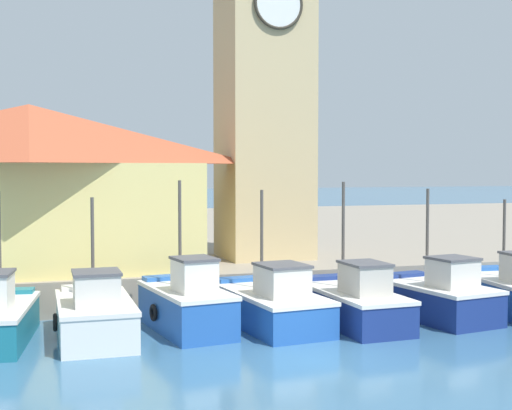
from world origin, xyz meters
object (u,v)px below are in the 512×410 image
object	(u,v)px
fishing_boat_left_outer	(95,315)
fishing_boat_left_inner	(187,304)
fishing_boat_mid_right	(438,297)
warehouse_left	(30,186)
fishing_boat_center	(353,302)
fishing_boat_mid_left	(271,304)
clock_tower	(264,78)

from	to	relation	value
fishing_boat_left_outer	fishing_boat_left_inner	xyz separation A→B (m)	(2.72, 0.28, 0.09)
fishing_boat_mid_right	warehouse_left	distance (m)	14.74
fishing_boat_left_inner	fishing_boat_center	xyz separation A→B (m)	(5.15, -0.67, -0.11)
fishing_boat_mid_left	warehouse_left	bearing A→B (deg)	138.49
fishing_boat_mid_left	fishing_boat_center	world-z (taller)	fishing_boat_center
clock_tower	warehouse_left	xyz separation A→B (m)	(-9.22, -1.03, -4.30)
fishing_boat_left_inner	clock_tower	world-z (taller)	clock_tower
fishing_boat_left_outer	clock_tower	distance (m)	13.13
fishing_boat_left_outer	fishing_boat_mid_right	bearing A→B (deg)	-2.84
fishing_boat_left_outer	fishing_boat_left_inner	size ratio (longest dim) A/B	0.98
fishing_boat_mid_right	warehouse_left	bearing A→B (deg)	151.27
fishing_boat_mid_left	fishing_boat_center	bearing A→B (deg)	-11.00
fishing_boat_mid_left	warehouse_left	xyz separation A→B (m)	(-7.05, 6.24, 3.57)
fishing_boat_left_outer	fishing_boat_mid_left	world-z (taller)	fishing_boat_mid_left
fishing_boat_mid_right	fishing_boat_mid_left	bearing A→B (deg)	173.34
fishing_boat_left_outer	fishing_boat_center	distance (m)	7.89
fishing_boat_center	fishing_boat_mid_right	distance (m)	2.97
fishing_boat_left_outer	fishing_boat_center	bearing A→B (deg)	-2.83
fishing_boat_left_inner	fishing_boat_mid_right	world-z (taller)	fishing_boat_left_inner
fishing_boat_left_outer	warehouse_left	bearing A→B (deg)	105.09
fishing_boat_mid_right	clock_tower	xyz separation A→B (m)	(-3.33, 7.91, 7.84)
fishing_boat_left_inner	fishing_boat_center	world-z (taller)	fishing_boat_left_inner
fishing_boat_mid_right	clock_tower	distance (m)	11.62
warehouse_left	fishing_boat_mid_right	bearing A→B (deg)	-28.73
fishing_boat_left_inner	fishing_boat_center	bearing A→B (deg)	-7.45
fishing_boat_mid_left	clock_tower	world-z (taller)	clock_tower
fishing_boat_center	warehouse_left	xyz separation A→B (m)	(-9.59, 6.73, 3.57)
fishing_boat_mid_right	clock_tower	bearing A→B (deg)	112.85
fishing_boat_left_inner	fishing_boat_left_outer	bearing A→B (deg)	-174.03
fishing_boat_left_outer	warehouse_left	xyz separation A→B (m)	(-1.71, 6.34, 3.55)
fishing_boat_left_inner	fishing_boat_mid_left	world-z (taller)	fishing_boat_left_inner
fishing_boat_left_outer	warehouse_left	distance (m)	7.47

